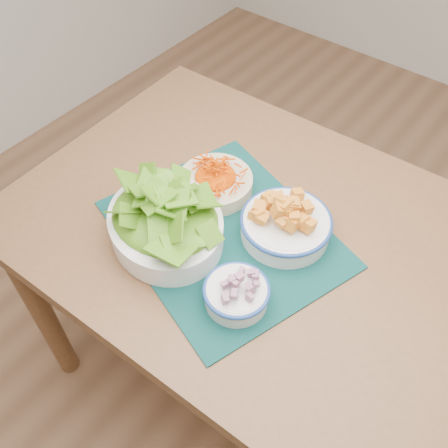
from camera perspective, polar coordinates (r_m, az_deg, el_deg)
name	(u,v)px	position (r m, az deg, el deg)	size (l,w,h in m)	color
ground	(294,396)	(1.73, 8.01, -18.87)	(4.00, 4.00, 0.00)	#936647
table	(271,262)	(1.18, 5.35, -4.39)	(1.22, 0.83, 0.75)	brown
placemat	(224,233)	(1.09, 0.00, -1.09)	(0.48, 0.40, 0.00)	black
carrot_bowl	(215,180)	(1.16, -0.99, 5.08)	(0.18, 0.18, 0.07)	beige
squash_bowl	(286,220)	(1.06, 7.14, 0.41)	(0.25, 0.25, 0.09)	silver
lettuce_bowl	(165,217)	(1.05, -6.80, 0.83)	(0.35, 0.33, 0.13)	white
onion_bowl	(237,291)	(0.96, 1.44, -7.69)	(0.16, 0.16, 0.07)	silver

